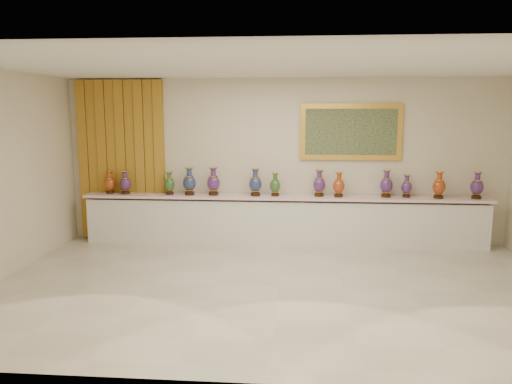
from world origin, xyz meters
TOP-DOWN VIEW (x-y plane):
  - ground at (0.00, 0.00)m, footprint 8.00×8.00m
  - room at (-2.35, 2.44)m, footprint 8.00×8.00m
  - counter at (0.00, 2.27)m, footprint 7.28×0.48m
  - vase_0 at (-3.21, 2.26)m, footprint 0.20×0.20m
  - vase_1 at (-2.91, 2.24)m, footprint 0.23×0.23m
  - vase_2 at (-2.09, 2.24)m, footprint 0.23×0.23m
  - vase_3 at (-1.71, 2.22)m, footprint 0.26×0.26m
  - vase_4 at (-1.27, 2.24)m, footprint 0.29×0.29m
  - vase_5 at (-0.51, 2.22)m, footprint 0.25×0.25m
  - vase_6 at (-0.15, 2.24)m, footprint 0.22×0.22m
  - vase_7 at (0.64, 2.27)m, footprint 0.23×0.23m
  - vase_8 at (0.98, 2.23)m, footprint 0.26×0.26m
  - vase_9 at (1.82, 2.28)m, footprint 0.27×0.27m
  - vase_10 at (2.18, 2.29)m, footprint 0.24×0.24m
  - vase_11 at (2.71, 2.21)m, footprint 0.25×0.25m
  - vase_12 at (3.36, 2.23)m, footprint 0.25×0.25m
  - label_card at (-2.38, 2.13)m, footprint 0.10×0.06m

SIDE VIEW (x-z plane):
  - ground at x=0.00m, z-range 0.00..0.00m
  - counter at x=0.00m, z-range -0.01..0.89m
  - label_card at x=-2.38m, z-range 0.90..0.90m
  - vase_10 at x=2.18m, z-range 0.88..1.28m
  - vase_0 at x=-3.21m, z-range 0.88..1.29m
  - vase_2 at x=-2.09m, z-range 0.88..1.30m
  - vase_6 at x=-0.15m, z-range 0.88..1.30m
  - vase_1 at x=-2.91m, z-range 0.88..1.31m
  - vase_8 at x=0.98m, z-range 0.88..1.32m
  - vase_11 at x=2.71m, z-range 0.88..1.35m
  - vase_12 at x=3.36m, z-range 0.88..1.35m
  - vase_7 at x=0.64m, z-range 0.88..1.35m
  - vase_9 at x=1.82m, z-range 0.87..1.36m
  - vase_5 at x=-0.51m, z-range 0.87..1.37m
  - vase_3 at x=-1.71m, z-range 0.87..1.38m
  - vase_4 at x=-1.27m, z-range 0.87..1.38m
  - room at x=-2.35m, z-range -2.41..5.59m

